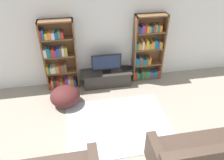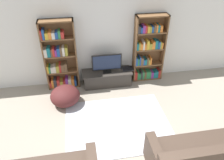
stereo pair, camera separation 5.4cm
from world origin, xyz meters
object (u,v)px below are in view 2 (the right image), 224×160
Objects in this scene: bookshelf_right at (148,51)px; television at (107,63)px; laptop at (127,69)px; couch_right_sofa at (203,155)px; beanbag_ottoman at (65,96)px; bookshelf_left at (59,58)px; tv_stand at (107,78)px.

television is (-1.23, -0.17, -0.20)m from bookshelf_right.
bookshelf_right is 1.26m from television.
couch_right_sofa is at bearing -76.25° from laptop.
television is at bearing 29.71° from beanbag_ottoman.
bookshelf_left is 1.09m from beanbag_ottoman.
tv_stand is 3.32m from couch_right_sofa.
bookshelf_left is at bearing 172.41° from television.
bookshelf_right is 3.24m from couch_right_sofa.
laptop is at bearing 103.75° from couch_right_sofa.
television reaches higher than couch_right_sofa.
television is at bearing -174.10° from laptop.
bookshelf_right is 2.67m from beanbag_ottoman.
couch_right_sofa is (2.66, -3.18, -0.64)m from bookshelf_left.
television reaches higher than beanbag_ottoman.
bookshelf_right is at bearing 7.92° from television.
beanbag_ottoman is (0.09, -0.86, -0.67)m from bookshelf_left.
bookshelf_left is 1.38× the size of tv_stand.
laptop is at bearing -3.24° from bookshelf_left.
beanbag_ottoman is at bearing -150.29° from television.
tv_stand is 0.71× the size of couch_right_sofa.
television is 3.33m from couch_right_sofa.
laptop is at bearing 5.90° from television.
bookshelf_right is at bearing 19.43° from beanbag_ottoman.
tv_stand is 4.53× the size of laptop.
bookshelf_left reaches higher than laptop.
laptop reaches higher than tv_stand.
television is 1.47m from beanbag_ottoman.
bookshelf_right is 0.78m from laptop.
couch_right_sofa is 3.46m from beanbag_ottoman.
bookshelf_right is 6.27× the size of laptop.
couch_right_sofa is at bearing -50.07° from bookshelf_left.
couch_right_sofa is (0.75, -3.07, -0.16)m from laptop.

